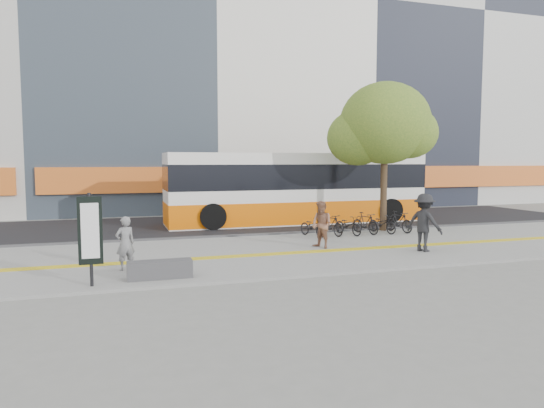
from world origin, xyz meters
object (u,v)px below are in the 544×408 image
object	(u,v)px
signboard	(90,232)
bus	(297,190)
street_tree	(383,125)
seated_woman	(125,243)
bench	(160,269)
pedestrian_tan	(322,225)
pedestrian_dark	(424,223)

from	to	relation	value
signboard	bus	world-z (taller)	bus
street_tree	seated_woman	xyz separation A→B (m)	(-10.58, -4.78, -3.70)
signboard	bus	distance (m)	13.41
bench	pedestrian_tan	bearing A→B (deg)	26.22
pedestrian_tan	street_tree	bearing A→B (deg)	104.03
bench	bus	world-z (taller)	bus
bus	street_tree	bearing A→B (deg)	-56.31
street_tree	bus	size ratio (longest dim) A/B	0.50
pedestrian_tan	pedestrian_dark	size ratio (longest dim) A/B	0.84
street_tree	bench	bearing A→B (deg)	-148.38
pedestrian_dark	bus	bearing A→B (deg)	-19.22
signboard	pedestrian_tan	bearing A→B (deg)	23.05
street_tree	pedestrian_dark	xyz separation A→B (m)	(-1.24, -4.83, -3.49)
signboard	pedestrian_tan	size ratio (longest dim) A/B	1.38
signboard	seated_woman	distance (m)	1.83
bench	seated_woman	size ratio (longest dim) A/B	1.10
bench	pedestrian_tan	xyz separation A→B (m)	(5.60, 2.76, 0.57)
bench	signboard	bearing A→B (deg)	-169.19
bus	pedestrian_dark	world-z (taller)	bus
seated_woman	pedestrian_tan	bearing A→B (deg)	171.59
signboard	pedestrian_tan	distance (m)	7.84
street_tree	seated_woman	distance (m)	12.18
seated_woman	bench	bearing A→B (deg)	101.02
signboard	pedestrian_tan	world-z (taller)	signboard
bench	street_tree	size ratio (longest dim) A/B	0.25
street_tree	pedestrian_tan	world-z (taller)	street_tree
bench	pedestrian_tan	world-z (taller)	pedestrian_tan
bench	signboard	world-z (taller)	signboard
street_tree	bus	world-z (taller)	street_tree
pedestrian_tan	signboard	bearing A→B (deg)	-90.91
street_tree	seated_woman	world-z (taller)	street_tree
street_tree	pedestrian_tan	bearing A→B (deg)	-142.02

